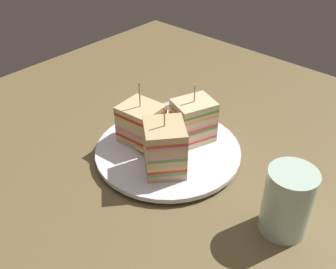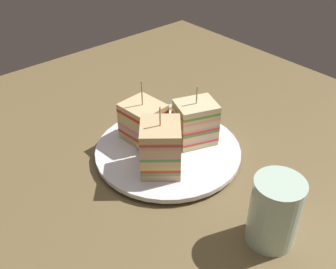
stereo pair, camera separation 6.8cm
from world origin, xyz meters
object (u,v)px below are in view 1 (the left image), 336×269
plate (168,151)px  drinking_glass (286,206)px  sandwich_wedge_1 (193,121)px  sandwich_wedge_0 (165,148)px  sandwich_wedge_2 (141,124)px  chip_pile (155,145)px  spoon (142,111)px

plate → drinking_glass: 23.68cm
sandwich_wedge_1 → plate: bearing=7.1°
plate → sandwich_wedge_0: sandwich_wedge_0 is taller
sandwich_wedge_2 → chip_pile: (3.81, -0.65, -2.38)cm
chip_pile → plate: bearing=53.3°
spoon → drinking_glass: drinking_glass is taller
spoon → plate: bearing=77.3°
sandwich_wedge_0 → sandwich_wedge_1: size_ratio=1.06×
chip_pile → spoon: size_ratio=0.59×
spoon → drinking_glass: (36.86, -8.48, 3.99)cm
sandwich_wedge_2 → chip_pile: bearing=-14.8°
plate → sandwich_wedge_0: bearing=-53.8°
plate → sandwich_wedge_2: sandwich_wedge_2 is taller
sandwich_wedge_2 → chip_pile: 4.54cm
plate → drinking_glass: size_ratio=2.48×
sandwich_wedge_2 → spoon: bearing=130.2°
plate → sandwich_wedge_0: 7.21cm
sandwich_wedge_0 → sandwich_wedge_2: bearing=20.0°
chip_pile → drinking_glass: drinking_glass is taller
spoon → drinking_glass: bearing=91.5°
sandwich_wedge_1 → chip_pile: size_ratio=1.35×
sandwich_wedge_0 → drinking_glass: (20.20, 2.78, -1.32)cm
spoon → chip_pile: bearing=68.3°
chip_pile → spoon: 15.12cm
drinking_glass → spoon: bearing=167.0°
sandwich_wedge_0 → spoon: 20.80cm
sandwich_wedge_0 → sandwich_wedge_1: sandwich_wedge_0 is taller
drinking_glass → sandwich_wedge_0: bearing=-172.2°
sandwich_wedge_1 → chip_pile: (-2.72, -7.12, -2.71)cm
plate → sandwich_wedge_0: size_ratio=2.18×
sandwich_wedge_0 → plate: bearing=-13.6°
spoon → sandwich_wedge_2: bearing=59.7°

